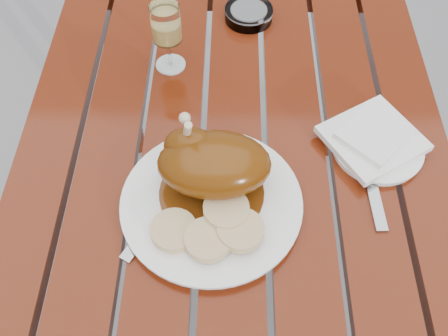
# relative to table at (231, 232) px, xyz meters

# --- Properties ---
(ground) EXTENTS (60.00, 60.00, 0.00)m
(ground) POSITION_rel_table_xyz_m (0.00, 0.00, -0.38)
(ground) COLOR slate
(ground) RESTS_ON ground
(table) EXTENTS (0.80, 1.20, 0.75)m
(table) POSITION_rel_table_xyz_m (0.00, 0.00, 0.00)
(table) COLOR #641D0B
(table) RESTS_ON ground
(dinner_plate) EXTENTS (0.35, 0.35, 0.02)m
(dinner_plate) POSITION_rel_table_xyz_m (-0.04, -0.15, 0.38)
(dinner_plate) COLOR white
(dinner_plate) RESTS_ON table
(roast_duck) EXTENTS (0.19, 0.18, 0.14)m
(roast_duck) POSITION_rel_table_xyz_m (-0.04, -0.11, 0.45)
(roast_duck) COLOR #4F2509
(roast_duck) RESTS_ON dinner_plate
(bread_dumplings) EXTENTS (0.18, 0.13, 0.03)m
(bread_dumplings) POSITION_rel_table_xyz_m (-0.03, -0.21, 0.41)
(bread_dumplings) COLOR tan
(bread_dumplings) RESTS_ON dinner_plate
(wine_glass) EXTENTS (0.07, 0.07, 0.15)m
(wine_glass) POSITION_rel_table_xyz_m (-0.13, 0.19, 0.45)
(wine_glass) COLOR #F0D16D
(wine_glass) RESTS_ON table
(side_plate) EXTENTS (0.17, 0.17, 0.01)m
(side_plate) POSITION_rel_table_xyz_m (0.26, -0.02, 0.38)
(side_plate) COLOR white
(side_plate) RESTS_ON table
(napkin) EXTENTS (0.21, 0.21, 0.01)m
(napkin) POSITION_rel_table_xyz_m (0.25, -0.01, 0.40)
(napkin) COLOR white
(napkin) RESTS_ON side_plate
(ashtray) EXTENTS (0.13, 0.13, 0.03)m
(ashtray) POSITION_rel_table_xyz_m (0.03, 0.35, 0.39)
(ashtray) COLOR #B2B7BC
(ashtray) RESTS_ON table
(fork) EXTENTS (0.10, 0.15, 0.01)m
(fork) POSITION_rel_table_xyz_m (-0.13, -0.18, 0.38)
(fork) COLOR gray
(fork) RESTS_ON table
(knife) EXTENTS (0.03, 0.21, 0.01)m
(knife) POSITION_rel_table_xyz_m (0.24, -0.09, 0.38)
(knife) COLOR gray
(knife) RESTS_ON table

